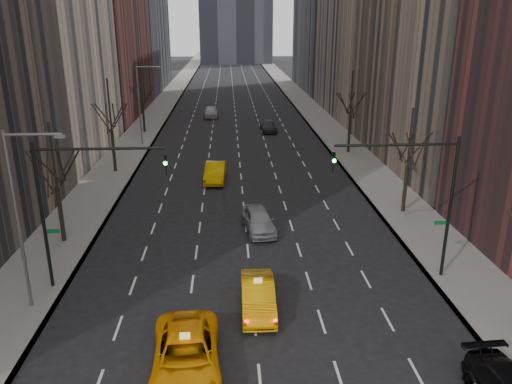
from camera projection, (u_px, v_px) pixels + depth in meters
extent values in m
cube|color=slate|center=(160.00, 109.00, 81.85)|extent=(4.50, 320.00, 0.15)
cube|color=slate|center=(308.00, 108.00, 83.15)|extent=(4.50, 320.00, 0.15)
cylinder|color=black|center=(61.00, 215.00, 32.16)|extent=(0.28, 0.28, 3.57)
cylinder|color=black|center=(53.00, 156.00, 30.89)|extent=(0.16, 0.16, 4.25)
cylinder|color=black|center=(61.00, 166.00, 31.99)|extent=(0.42, 1.80, 2.52)
cylinder|color=black|center=(69.00, 169.00, 31.51)|extent=(1.74, 0.72, 2.52)
cylinder|color=black|center=(63.00, 172.00, 30.70)|extent=(1.46, 1.25, 2.52)
cylinder|color=black|center=(48.00, 174.00, 30.38)|extent=(0.42, 1.80, 2.52)
cylinder|color=black|center=(40.00, 172.00, 30.86)|extent=(1.74, 0.72, 2.52)
cylinder|color=black|center=(47.00, 168.00, 31.67)|extent=(1.46, 1.25, 2.52)
cylinder|color=black|center=(114.00, 151.00, 47.20)|extent=(0.28, 0.28, 3.99)
cylinder|color=black|center=(109.00, 104.00, 45.78)|extent=(0.16, 0.16, 4.75)
cylinder|color=black|center=(114.00, 115.00, 46.96)|extent=(0.42, 1.80, 2.52)
cylinder|color=black|center=(120.00, 116.00, 46.48)|extent=(1.74, 0.72, 2.52)
cylinder|color=black|center=(116.00, 118.00, 45.67)|extent=(1.46, 1.25, 2.52)
cylinder|color=black|center=(107.00, 119.00, 45.35)|extent=(0.42, 1.80, 2.52)
cylinder|color=black|center=(101.00, 118.00, 45.83)|extent=(1.74, 0.72, 2.52)
cylinder|color=black|center=(105.00, 116.00, 46.64)|extent=(1.46, 1.25, 2.52)
cylinder|color=black|center=(144.00, 119.00, 64.30)|extent=(0.28, 0.28, 3.36)
cylinder|color=black|center=(142.00, 90.00, 63.10)|extent=(0.16, 0.16, 4.00)
cylinder|color=black|center=(144.00, 95.00, 64.16)|extent=(0.42, 1.80, 2.52)
cylinder|color=black|center=(149.00, 96.00, 63.68)|extent=(1.74, 0.72, 2.52)
cylinder|color=black|center=(147.00, 97.00, 62.87)|extent=(1.46, 1.25, 2.52)
cylinder|color=black|center=(140.00, 97.00, 62.55)|extent=(0.42, 1.80, 2.52)
cylinder|color=black|center=(135.00, 96.00, 63.03)|extent=(1.74, 0.72, 2.52)
cylinder|color=black|center=(138.00, 95.00, 63.84)|extent=(1.46, 1.25, 2.52)
cylinder|color=black|center=(405.00, 189.00, 37.21)|extent=(0.28, 0.28, 3.57)
cylinder|color=black|center=(410.00, 137.00, 35.94)|extent=(0.16, 0.16, 4.25)
cylinder|color=black|center=(407.00, 147.00, 37.04)|extent=(0.42, 1.80, 2.52)
cylinder|color=black|center=(418.00, 148.00, 36.55)|extent=(1.74, 0.72, 2.52)
cylinder|color=black|center=(421.00, 151.00, 35.74)|extent=(1.46, 1.25, 2.52)
cylinder|color=black|center=(411.00, 152.00, 35.42)|extent=(0.42, 1.80, 2.52)
cylinder|color=black|center=(399.00, 150.00, 35.91)|extent=(1.74, 0.72, 2.52)
cylinder|color=black|center=(398.00, 148.00, 36.72)|extent=(1.46, 1.25, 2.52)
cylinder|color=black|center=(349.00, 134.00, 54.14)|extent=(0.28, 0.28, 3.99)
cylinder|color=black|center=(352.00, 93.00, 52.71)|extent=(0.16, 0.16, 4.75)
cylinder|color=black|center=(350.00, 103.00, 53.89)|extent=(0.42, 1.80, 2.52)
cylinder|color=black|center=(358.00, 104.00, 53.41)|extent=(1.74, 0.72, 2.52)
cylinder|color=black|center=(358.00, 105.00, 52.60)|extent=(1.46, 1.25, 2.52)
cylinder|color=black|center=(351.00, 106.00, 52.28)|extent=(0.42, 1.80, 2.52)
cylinder|color=black|center=(344.00, 105.00, 52.77)|extent=(1.74, 0.72, 2.52)
cylinder|color=black|center=(344.00, 104.00, 53.57)|extent=(1.46, 1.25, 2.52)
cylinder|color=black|center=(43.00, 217.00, 25.84)|extent=(0.18, 0.18, 8.00)
cylinder|color=black|center=(99.00, 149.00, 24.84)|extent=(6.50, 0.14, 0.14)
imported|color=black|center=(166.00, 165.00, 25.31)|extent=(0.18, 0.22, 1.10)
sphere|color=#0CFF33|center=(165.00, 163.00, 25.09)|extent=(0.20, 0.20, 0.20)
cube|color=#0C5926|center=(53.00, 231.00, 26.12)|extent=(0.70, 0.04, 0.22)
cylinder|color=black|center=(450.00, 209.00, 26.98)|extent=(0.18, 0.18, 8.00)
cylinder|color=black|center=(397.00, 145.00, 25.64)|extent=(6.50, 0.14, 0.14)
imported|color=black|center=(333.00, 163.00, 25.76)|extent=(0.18, 0.22, 1.10)
sphere|color=#0CFF33|center=(334.00, 161.00, 25.54)|extent=(0.20, 0.20, 0.20)
cube|color=#0C5926|center=(441.00, 223.00, 27.22)|extent=(0.70, 0.04, 0.22)
cylinder|color=slate|center=(18.00, 223.00, 23.77)|extent=(0.16, 0.16, 9.00)
cylinder|color=slate|center=(33.00, 134.00, 22.44)|extent=(2.60, 0.14, 0.14)
cube|color=slate|center=(60.00, 136.00, 22.54)|extent=(0.50, 0.22, 0.15)
cylinder|color=slate|center=(139.00, 106.00, 56.82)|extent=(0.16, 0.16, 9.00)
cylinder|color=slate|center=(148.00, 67.00, 55.49)|extent=(2.60, 0.14, 0.14)
cube|color=slate|center=(159.00, 68.00, 55.58)|extent=(0.50, 0.22, 0.15)
imported|color=#FF9F05|center=(186.00, 355.00, 20.40)|extent=(3.09, 6.11, 1.66)
imported|color=orange|center=(258.00, 296.00, 24.89)|extent=(1.67, 4.70, 1.54)
imported|color=gray|center=(259.00, 220.00, 34.33)|extent=(2.51, 4.93, 1.61)
imported|color=#DDA404|center=(215.00, 172.00, 45.09)|extent=(2.00, 5.11, 1.66)
imported|color=#2A292E|center=(268.00, 126.00, 65.43)|extent=(2.12, 4.92, 1.41)
imported|color=beige|center=(211.00, 112.00, 74.97)|extent=(2.06, 4.86, 1.64)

